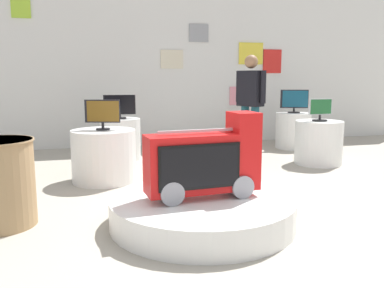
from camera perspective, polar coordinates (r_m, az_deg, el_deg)
The scene contains 13 objects.
ground_plane at distance 4.00m, azimuth 6.57°, elevation -10.80°, with size 30.00×30.00×0.00m, color #A8A091.
back_wall_display at distance 8.32m, azimuth -5.30°, elevation 10.82°, with size 12.13×0.13×3.18m.
main_display_pedestal at distance 3.89m, azimuth 1.45°, elevation -9.30°, with size 1.73×1.73×0.26m, color white.
novelty_firetruck_tv at distance 3.77m, azimuth 1.81°, elevation -2.77°, with size 1.08×0.43×0.79m.
display_pedestal_left_rear at distance 6.79m, azimuth 17.28°, elevation 0.21°, with size 0.74×0.74×0.69m, color white.
tv_on_left_rear at distance 6.72m, azimuth 17.51°, elevation 4.64°, with size 0.40×0.23×0.35m.
display_pedestal_center_rear at distance 6.95m, azimuth -9.97°, elevation 0.71°, with size 0.67×0.67×0.69m, color white.
tv_on_center_rear at distance 6.89m, azimuth -10.09°, elevation 5.24°, with size 0.52×0.21×0.39m.
display_pedestal_right_rear at distance 5.52m, azimuth -12.21°, elevation -1.60°, with size 0.84×0.84×0.69m, color white.
tv_on_right_rear at distance 5.44m, azimuth -12.40°, elevation 4.25°, with size 0.45×0.18×0.40m.
display_pedestal_far_right at distance 8.17m, azimuth 13.95°, elevation 1.85°, with size 0.67×0.67×0.69m, color white.
tv_on_far_right at distance 8.11m, azimuth 14.13°, elevation 5.93°, with size 0.51×0.23×0.44m.
shopper_browsing_near_truck at distance 6.21m, azimuth 8.15°, elevation 5.82°, with size 0.35×0.51×1.70m.
Camera 1 is at (-1.39, -3.49, 1.38)m, focal length 38.12 mm.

